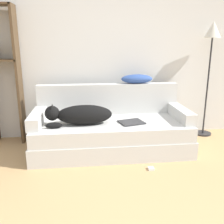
{
  "coord_description": "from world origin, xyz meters",
  "views": [
    {
      "loc": [
        -0.49,
        -1.37,
        1.42
      ],
      "look_at": [
        -0.14,
        1.7,
        0.57
      ],
      "focal_mm": 40.0,
      "sensor_mm": 36.0,
      "label": 1
    }
  ],
  "objects_px": {
    "throw_pillow": "(137,79)",
    "power_adapter": "(151,169)",
    "bookshelf": "(2,70)",
    "laptop": "(132,122)",
    "dog": "(80,115)",
    "couch": "(111,136)",
    "floor_lamp": "(212,45)"
  },
  "relations": [
    {
      "from": "couch",
      "to": "laptop",
      "type": "bearing_deg",
      "value": -24.54
    },
    {
      "from": "bookshelf",
      "to": "floor_lamp",
      "type": "height_order",
      "value": "bookshelf"
    },
    {
      "from": "couch",
      "to": "bookshelf",
      "type": "bearing_deg",
      "value": 161.3
    },
    {
      "from": "dog",
      "to": "throw_pillow",
      "type": "bearing_deg",
      "value": 31.04
    },
    {
      "from": "dog",
      "to": "power_adapter",
      "type": "height_order",
      "value": "dog"
    },
    {
      "from": "bookshelf",
      "to": "floor_lamp",
      "type": "distance_m",
      "value": 3.04
    },
    {
      "from": "throw_pillow",
      "to": "floor_lamp",
      "type": "distance_m",
      "value": 1.22
    },
    {
      "from": "throw_pillow",
      "to": "bookshelf",
      "type": "bearing_deg",
      "value": 177.02
    },
    {
      "from": "dog",
      "to": "laptop",
      "type": "height_order",
      "value": "dog"
    },
    {
      "from": "bookshelf",
      "to": "throw_pillow",
      "type": "bearing_deg",
      "value": -2.98
    },
    {
      "from": "couch",
      "to": "floor_lamp",
      "type": "bearing_deg",
      "value": 16.43
    },
    {
      "from": "dog",
      "to": "power_adapter",
      "type": "xyz_separation_m",
      "value": [
        0.81,
        -0.51,
        -0.53
      ]
    },
    {
      "from": "throw_pillow",
      "to": "bookshelf",
      "type": "relative_size",
      "value": 0.24
    },
    {
      "from": "laptop",
      "to": "dog",
      "type": "bearing_deg",
      "value": 163.03
    },
    {
      "from": "power_adapter",
      "to": "laptop",
      "type": "bearing_deg",
      "value": 106.39
    },
    {
      "from": "floor_lamp",
      "to": "throw_pillow",
      "type": "bearing_deg",
      "value": -177.21
    },
    {
      "from": "throw_pillow",
      "to": "power_adapter",
      "type": "bearing_deg",
      "value": -91.28
    },
    {
      "from": "couch",
      "to": "dog",
      "type": "xyz_separation_m",
      "value": [
        -0.41,
        -0.1,
        0.34
      ]
    },
    {
      "from": "dog",
      "to": "floor_lamp",
      "type": "bearing_deg",
      "value": 15.85
    },
    {
      "from": "bookshelf",
      "to": "laptop",
      "type": "bearing_deg",
      "value": -19.59
    },
    {
      "from": "couch",
      "to": "dog",
      "type": "relative_size",
      "value": 2.44
    },
    {
      "from": "throw_pillow",
      "to": "floor_lamp",
      "type": "height_order",
      "value": "floor_lamp"
    },
    {
      "from": "laptop",
      "to": "floor_lamp",
      "type": "bearing_deg",
      "value": 8.37
    },
    {
      "from": "laptop",
      "to": "couch",
      "type": "bearing_deg",
      "value": 139.95
    },
    {
      "from": "laptop",
      "to": "floor_lamp",
      "type": "distance_m",
      "value": 1.71
    },
    {
      "from": "laptop",
      "to": "floor_lamp",
      "type": "xyz_separation_m",
      "value": [
        1.29,
        0.57,
        0.97
      ]
    },
    {
      "from": "dog",
      "to": "bookshelf",
      "type": "relative_size",
      "value": 0.44
    },
    {
      "from": "dog",
      "to": "floor_lamp",
      "type": "distance_m",
      "value": 2.2
    },
    {
      "from": "bookshelf",
      "to": "power_adapter",
      "type": "distance_m",
      "value": 2.42
    },
    {
      "from": "dog",
      "to": "bookshelf",
      "type": "xyz_separation_m",
      "value": [
        -1.07,
        0.6,
        0.52
      ]
    },
    {
      "from": "laptop",
      "to": "bookshelf",
      "type": "distance_m",
      "value": 1.95
    },
    {
      "from": "couch",
      "to": "laptop",
      "type": "height_order",
      "value": "laptop"
    }
  ]
}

